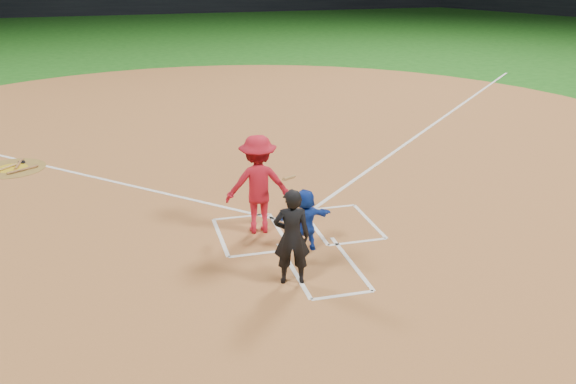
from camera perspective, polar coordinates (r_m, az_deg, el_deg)
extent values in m
plane|color=#175415|center=(13.20, 0.81, -3.34)|extent=(120.00, 120.00, 0.00)
cylinder|color=#965C31|center=(18.69, -4.20, 3.99)|extent=(28.00, 28.00, 0.01)
cylinder|color=white|center=(13.19, 0.81, -3.26)|extent=(0.60, 0.60, 0.02)
cylinder|color=brown|center=(18.28, -23.33, 1.95)|extent=(1.70, 1.70, 0.01)
cylinder|color=gold|center=(18.28, -23.34, 1.97)|extent=(0.80, 0.80, 0.00)
cylinder|color=#925E35|center=(18.49, -22.80, 2.34)|extent=(0.14, 0.84, 0.06)
cylinder|color=#A67D3C|center=(18.21, -24.01, 1.90)|extent=(0.61, 0.67, 0.06)
cylinder|color=brown|center=(17.94, -22.52, 1.85)|extent=(0.73, 0.52, 0.06)
torus|color=black|center=(18.62, -22.59, 2.48)|extent=(0.19, 0.19, 0.05)
imported|color=#163CB6|center=(12.08, 1.54, -2.51)|extent=(1.16, 0.48, 1.22)
imported|color=black|center=(10.81, 0.34, -4.00)|extent=(0.69, 0.52, 1.71)
cube|color=white|center=(13.81, -4.14, -2.20)|extent=(1.22, 0.08, 0.01)
cube|color=white|center=(12.17, -2.48, -5.47)|extent=(1.22, 0.08, 0.01)
cube|color=white|center=(13.11, -0.75, -3.45)|extent=(0.08, 1.83, 0.01)
cube|color=white|center=(12.89, -6.03, -4.01)|extent=(0.08, 1.83, 0.01)
cube|color=white|center=(14.27, 3.60, -1.41)|extent=(1.22, 0.08, 0.01)
cube|color=white|center=(12.69, 6.21, -4.43)|extent=(1.22, 0.08, 0.01)
cube|color=white|center=(13.29, 2.35, -3.11)|extent=(0.08, 1.83, 0.01)
cube|color=white|center=(13.68, 7.24, -2.55)|extent=(0.08, 1.83, 0.01)
cube|color=white|center=(11.59, 0.47, -6.89)|extent=(0.08, 2.20, 0.01)
cube|color=white|center=(11.90, 5.62, -6.22)|extent=(0.08, 2.20, 0.01)
cube|color=white|center=(10.82, 4.89, -9.14)|extent=(1.10, 0.08, 0.01)
cube|color=white|center=(22.26, 13.35, 6.27)|extent=(14.21, 14.21, 0.01)
imported|color=#B61425|center=(12.75, -2.67, 0.69)|extent=(1.37, 0.87, 2.01)
cylinder|color=#A1713B|center=(12.70, 0.11, 1.26)|extent=(0.47, 0.76, 0.28)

